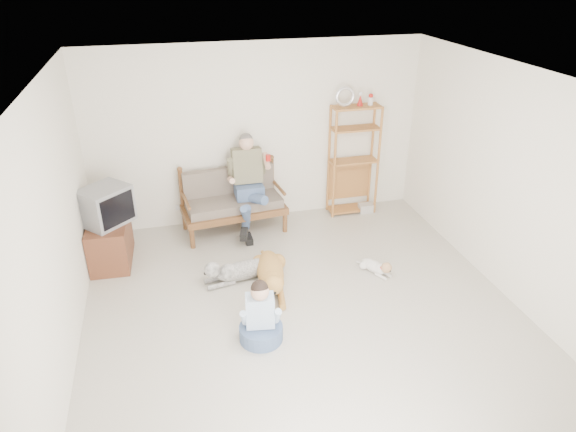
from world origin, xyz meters
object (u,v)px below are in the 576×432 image
object	(u,v)px
etagere	(353,159)
golden_retriever	(271,275)
loveseat	(233,199)
tv_stand	(110,242)

from	to	relation	value
etagere	golden_retriever	bearing A→B (deg)	-134.12
loveseat	golden_retriever	bearing A→B (deg)	-88.60
golden_retriever	tv_stand	bearing A→B (deg)	158.13
etagere	tv_stand	distance (m)	3.80
loveseat	tv_stand	xyz separation A→B (m)	(-1.76, -0.52, -0.19)
golden_retriever	etagere	bearing A→B (deg)	53.72
etagere	loveseat	bearing A→B (deg)	-176.24
tv_stand	golden_retriever	bearing A→B (deg)	-27.04
tv_stand	etagere	bearing A→B (deg)	12.66
loveseat	golden_retriever	xyz separation A→B (m)	(0.21, -1.65, -0.32)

